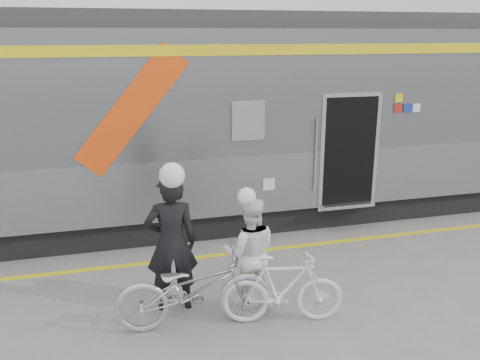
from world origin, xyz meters
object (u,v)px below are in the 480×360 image
object	(u,v)px
woman	(250,253)
man	(171,243)
bicycle_right	(283,289)
bicycle_left	(194,289)

from	to	relation	value
woman	man	bearing A→B (deg)	0.14
man	bicycle_right	distance (m)	1.63
bicycle_right	man	bearing A→B (deg)	72.16
man	bicycle_left	bearing A→B (deg)	113.58
man	bicycle_right	size ratio (longest dim) A/B	1.21
woman	bicycle_right	distance (m)	0.70
bicycle_left	woman	xyz separation A→B (m)	(0.85, 0.34, 0.26)
woman	bicycle_right	world-z (taller)	woman
man	woman	distance (m)	1.08
man	bicycle_left	world-z (taller)	man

